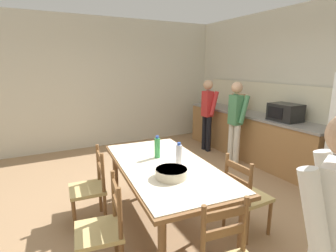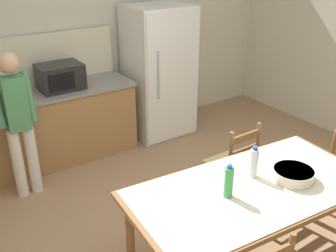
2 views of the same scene
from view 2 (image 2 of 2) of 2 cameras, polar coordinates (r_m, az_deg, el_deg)
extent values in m
plane|color=#9E7A56|center=(3.67, 2.50, -17.62)|extent=(8.32, 8.32, 0.00)
cube|color=beige|center=(5.18, -15.33, 12.65)|extent=(6.52, 0.12, 2.90)
cube|color=white|center=(5.41, -1.33, 7.84)|extent=(0.83, 0.68, 1.77)
cube|color=white|center=(5.13, 0.82, 6.88)|extent=(0.80, 0.02, 1.70)
cylinder|color=#A5AAB2|center=(4.95, -1.41, 7.28)|extent=(0.02, 0.02, 0.62)
cube|color=black|center=(4.80, -15.37, 6.92)|extent=(0.50, 0.38, 0.30)
cube|color=black|center=(4.61, -15.11, 6.20)|extent=(0.30, 0.01, 0.19)
cylinder|color=brown|center=(3.26, -5.51, -15.74)|extent=(0.07, 0.07, 0.73)
cylinder|color=brown|center=(4.13, 17.50, -7.17)|extent=(0.07, 0.07, 0.73)
cube|color=brown|center=(3.16, 12.19, -9.04)|extent=(2.04, 1.13, 0.04)
cube|color=beige|center=(3.14, 12.23, -8.68)|extent=(1.95, 1.09, 0.01)
cylinder|color=green|center=(2.94, 8.80, -8.09)|extent=(0.07, 0.07, 0.24)
cylinder|color=#2D51B2|center=(2.87, 8.97, -5.83)|extent=(0.04, 0.04, 0.03)
cylinder|color=silver|center=(3.21, 12.34, -5.29)|extent=(0.07, 0.07, 0.24)
cylinder|color=#2D51B2|center=(3.15, 12.56, -3.17)|extent=(0.04, 0.04, 0.03)
cylinder|color=beige|center=(3.29, 17.71, -6.73)|extent=(0.32, 0.32, 0.09)
cylinder|color=beige|center=(3.27, 17.79, -6.21)|extent=(0.31, 0.31, 0.02)
cylinder|color=brown|center=(4.42, 9.00, -6.37)|extent=(0.04, 0.04, 0.41)
cylinder|color=brown|center=(4.21, 5.41, -7.89)|extent=(0.04, 0.04, 0.41)
cylinder|color=brown|center=(4.23, 12.19, -8.27)|extent=(0.04, 0.04, 0.41)
cylinder|color=brown|center=(4.01, 8.59, -10.01)|extent=(0.04, 0.04, 0.41)
cube|color=tan|center=(4.10, 9.01, -5.46)|extent=(0.43, 0.41, 0.04)
cylinder|color=brown|center=(3.99, 12.80, -2.56)|extent=(0.04, 0.04, 0.46)
cylinder|color=brown|center=(3.76, 9.05, -4.06)|extent=(0.04, 0.04, 0.46)
cube|color=brown|center=(3.81, 11.14, -1.59)|extent=(0.36, 0.03, 0.07)
cube|color=brown|center=(3.88, 10.95, -3.59)|extent=(0.36, 0.03, 0.07)
cylinder|color=brown|center=(4.29, 21.69, -9.11)|extent=(0.04, 0.04, 0.41)
cylinder|color=brown|center=(4.06, 22.74, -3.52)|extent=(0.04, 0.04, 0.46)
cylinder|color=silver|center=(4.42, -20.92, -5.13)|extent=(0.12, 0.12, 0.78)
cylinder|color=silver|center=(4.45, -19.03, -4.63)|extent=(0.12, 0.12, 0.78)
cube|color=#478456|center=(4.16, -21.30, 3.08)|extent=(0.22, 0.18, 0.55)
sphere|color=tan|center=(4.04, -22.20, 8.48)|extent=(0.21, 0.21, 0.21)
cylinder|color=#478456|center=(4.24, -19.58, 4.10)|extent=(0.09, 0.21, 0.52)
camera|label=1|loc=(4.51, 49.67, 8.47)|focal=28.00mm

